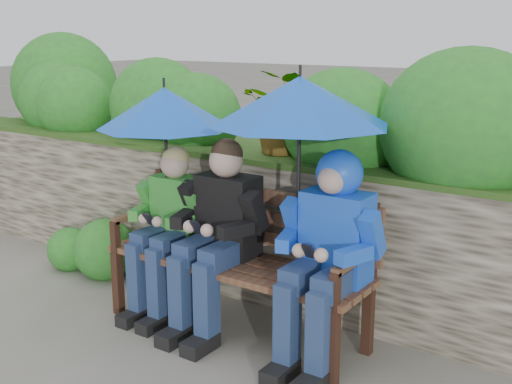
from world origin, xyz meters
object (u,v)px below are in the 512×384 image
Objects in this scene: park_bench at (242,251)px; boy_right at (328,242)px; boy_middle at (218,228)px; umbrella_left at (165,108)px; boy_left at (168,222)px; umbrella_right at (300,101)px.

boy_right is at bearing -6.81° from park_bench.
umbrella_left reaches higher than boy_middle.
boy_middle is (0.42, -0.01, 0.04)m from boy_left.
boy_right is at bearing 0.99° from boy_middle.
umbrella_right is (0.54, 0.06, 0.81)m from boy_middle.
umbrella_right reaches higher than park_bench.
boy_left reaches higher than park_bench.
park_bench is 1.98× the size of umbrella_left.
boy_left is 0.42m from boy_middle.
boy_left is (-0.54, -0.08, 0.11)m from park_bench.
umbrella_left is at bearing -179.55° from umbrella_right.
boy_left is 0.75m from umbrella_left.
park_bench is at bearing 173.19° from boy_right.
boy_left is at bearing -50.19° from umbrella_left.
boy_left is 0.92× the size of boy_right.
boy_middle is at bearing -141.63° from park_bench.
boy_left is 1.29× the size of umbrella_left.
park_bench is at bearing 3.65° from umbrella_left.
park_bench is at bearing 176.08° from umbrella_right.
boy_middle is at bearing -1.21° from boy_left.
umbrella_left is (-0.58, -0.04, 0.86)m from park_bench.
boy_left is at bearing 178.79° from boy_middle.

